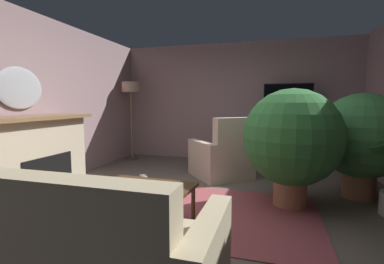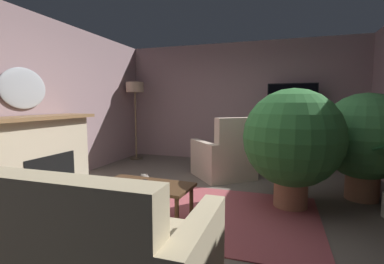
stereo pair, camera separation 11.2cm
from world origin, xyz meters
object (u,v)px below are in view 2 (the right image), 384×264
at_px(fireplace, 41,157).
at_px(folded_newspaper, 151,186).
at_px(coffee_table, 146,188).
at_px(tv_remote, 142,183).
at_px(potted_plant_tall_palm_by_window, 293,139).
at_px(wall_mirror_oval, 23,88).
at_px(television, 292,100).
at_px(armchair_in_far_corner, 224,159).
at_px(cat, 140,185).
at_px(tv_cabinet, 290,144).
at_px(floor_lamp, 135,95).
at_px(sofa_floral, 53,247).
at_px(potted_plant_on_hearth_side, 365,138).

bearing_deg(fireplace, folded_newspaper, -12.91).
height_order(coffee_table, tv_remote, tv_remote).
xyz_separation_m(coffee_table, potted_plant_tall_palm_by_window, (1.52, 0.98, 0.48)).
bearing_deg(wall_mirror_oval, television, 38.15).
bearing_deg(armchair_in_far_corner, cat, -129.84).
bearing_deg(tv_cabinet, tv_remote, -115.70).
bearing_deg(fireplace, floor_lamp, 89.65).
bearing_deg(coffee_table, tv_remote, -170.18).
bearing_deg(tv_remote, coffee_table, 96.46).
distance_m(tv_cabinet, television, 0.90).
bearing_deg(coffee_table, floor_lamp, 121.18).
bearing_deg(sofa_floral, tv_remote, 86.19).
bearing_deg(television, armchair_in_far_corner, -133.35).
bearing_deg(television, sofa_floral, -110.71).
relative_size(television, folded_newspaper, 3.18).
height_order(wall_mirror_oval, tv_cabinet, wall_mirror_oval).
bearing_deg(potted_plant_tall_palm_by_window, folded_newspaper, -144.19).
xyz_separation_m(sofa_floral, armchair_in_far_corner, (0.56, 3.27, 0.03)).
xyz_separation_m(fireplace, coffee_table, (1.87, -0.39, -0.15)).
bearing_deg(cat, television, 48.38).
bearing_deg(sofa_floral, cat, 102.22).
relative_size(tv_cabinet, folded_newspaper, 4.88).
height_order(potted_plant_tall_palm_by_window, cat, potted_plant_tall_palm_by_window).
bearing_deg(folded_newspaper, armchair_in_far_corner, 89.50).
height_order(television, cat, television).
bearing_deg(cat, potted_plant_tall_palm_by_window, 2.66).
relative_size(folded_newspaper, floor_lamp, 0.17).
xyz_separation_m(fireplace, armchair_in_far_corner, (2.31, 1.70, -0.20)).
bearing_deg(sofa_floral, wall_mirror_oval, 141.82).
relative_size(tv_cabinet, tv_remote, 8.61).
distance_m(wall_mirror_oval, television, 4.68).
bearing_deg(television, floor_lamp, -176.26).
bearing_deg(armchair_in_far_corner, wall_mirror_oval, -146.36).
relative_size(tv_remote, potted_plant_tall_palm_by_window, 0.11).
bearing_deg(cat, folded_newspaper, -55.29).
bearing_deg(fireplace, potted_plant_on_hearth_side, 15.41).
height_order(tv_remote, armchair_in_far_corner, armchair_in_far_corner).
height_order(tv_remote, floor_lamp, floor_lamp).
relative_size(folded_newspaper, sofa_floral, 0.13).
xyz_separation_m(armchair_in_far_corner, potted_plant_tall_palm_by_window, (1.08, -1.11, 0.53)).
relative_size(tv_cabinet, cat, 1.94).
height_order(fireplace, coffee_table, fireplace).
bearing_deg(potted_plant_tall_palm_by_window, armchair_in_far_corner, 134.01).
distance_m(wall_mirror_oval, tv_remote, 2.36).
bearing_deg(floor_lamp, armchair_in_far_corner, -22.83).
bearing_deg(tv_cabinet, television, -90.00).
height_order(sofa_floral, floor_lamp, floor_lamp).
height_order(tv_cabinet, tv_remote, tv_cabinet).
bearing_deg(sofa_floral, potted_plant_on_hearth_side, 46.97).
relative_size(fireplace, floor_lamp, 0.98).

